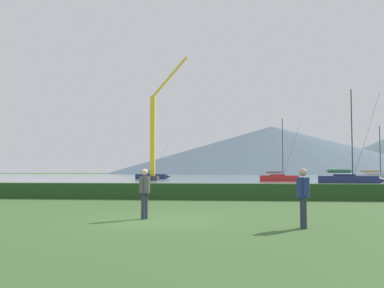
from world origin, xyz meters
The scene contains 11 objects.
ground_plane centered at (0.00, 0.00, 0.00)m, with size 1000.00×1000.00×0.00m, color #3D602D.
harbor_water centered at (0.00, 137.00, 0.00)m, with size 320.00×246.00×0.00m, color #8C9EA3.
hedge_line centered at (0.00, 11.00, 0.45)m, with size 80.00×1.20×0.90m, color #284C23.
sailboat_slip_0 centered at (-17.00, 79.91, 0.62)m, with size 7.56×2.33×8.21m.
sailboat_slip_3 centered at (23.73, 59.08, 0.64)m, with size 7.95×3.22×8.78m.
sailboat_slip_6 centered at (8.53, 58.32, 0.60)m, with size 7.19×3.01×10.09m.
sailboat_slip_8 centered at (15.09, 40.47, 0.66)m, with size 7.94×3.54×11.42m.
person_seated_viewer centered at (-0.50, 0.42, 0.97)m, with size 0.36×0.56×1.65m.
person_standing_walker centered at (4.38, -1.44, 0.97)m, with size 0.36×0.57×1.65m.
dock_crane centered at (-12.96, 62.61, 6.98)m, with size 7.16×2.00×21.85m.
distant_hill_west_ridge centered at (23.59, 320.44, 17.65)m, with size 245.31×245.31×35.30m, color #4C6070.
Camera 1 is at (2.77, -13.97, 1.56)m, focal length 41.46 mm.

